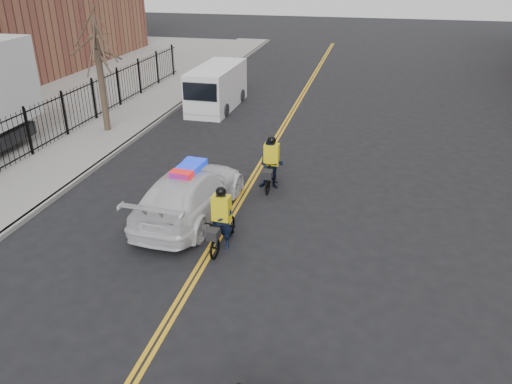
{
  "coord_description": "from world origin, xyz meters",
  "views": [
    {
      "loc": [
        3.86,
        -9.51,
        7.28
      ],
      "look_at": [
        0.99,
        2.76,
        1.3
      ],
      "focal_mm": 35.0,
      "sensor_mm": 36.0,
      "label": 1
    }
  ],
  "objects_px": {
    "cyclist_near": "(222,227)",
    "police_cruiser": "(190,193)",
    "cyclist_far": "(271,168)",
    "cargo_van": "(216,88)"
  },
  "relations": [
    {
      "from": "police_cruiser",
      "to": "cargo_van",
      "type": "height_order",
      "value": "cargo_van"
    },
    {
      "from": "police_cruiser",
      "to": "cyclist_near",
      "type": "height_order",
      "value": "cyclist_near"
    },
    {
      "from": "cargo_van",
      "to": "cyclist_far",
      "type": "bearing_deg",
      "value": -61.47
    },
    {
      "from": "cyclist_near",
      "to": "cyclist_far",
      "type": "bearing_deg",
      "value": 86.22
    },
    {
      "from": "cyclist_near",
      "to": "police_cruiser",
      "type": "bearing_deg",
      "value": 136.83
    },
    {
      "from": "police_cruiser",
      "to": "cyclist_near",
      "type": "relative_size",
      "value": 2.81
    },
    {
      "from": "cyclist_near",
      "to": "cyclist_far",
      "type": "relative_size",
      "value": 1.0
    },
    {
      "from": "cargo_van",
      "to": "cyclist_far",
      "type": "xyz_separation_m",
      "value": [
        4.81,
        -9.13,
        -0.31
      ]
    },
    {
      "from": "police_cruiser",
      "to": "cyclist_far",
      "type": "height_order",
      "value": "cyclist_far"
    },
    {
      "from": "cargo_van",
      "to": "cyclist_near",
      "type": "xyz_separation_m",
      "value": [
        4.28,
        -13.23,
        -0.42
      ]
    }
  ]
}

